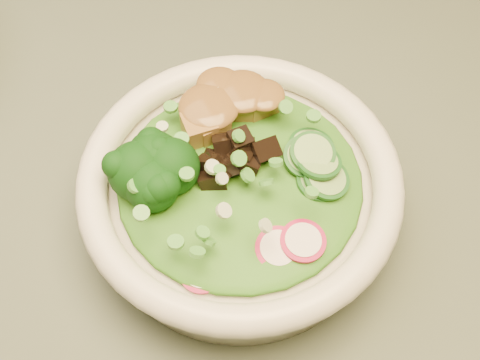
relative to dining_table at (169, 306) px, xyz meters
name	(u,v)px	position (x,y,z in m)	size (l,w,h in m)	color
dining_table	(169,306)	(0.00, 0.00, 0.00)	(1.20, 0.80, 0.75)	black
salad_bowl	(240,193)	(0.07, 0.00, 0.15)	(0.23, 0.23, 0.06)	white
lettuce_bed	(240,179)	(0.07, 0.00, 0.17)	(0.18, 0.18, 0.02)	#256214
broccoli_florets	(164,187)	(0.02, 0.01, 0.18)	(0.07, 0.06, 0.04)	black
radish_slices	(264,247)	(0.07, -0.05, 0.17)	(0.09, 0.03, 0.02)	#A00C3B
cucumber_slices	(318,158)	(0.13, 0.00, 0.18)	(0.06, 0.06, 0.03)	#90CA70
mushroom_heap	(237,158)	(0.07, 0.02, 0.18)	(0.06, 0.06, 0.03)	black
tofu_cubes	(225,112)	(0.08, 0.06, 0.18)	(0.08, 0.05, 0.03)	brown
peanut_sauce	(225,102)	(0.08, 0.06, 0.19)	(0.06, 0.05, 0.01)	brown
scallion_garnish	(240,164)	(0.07, 0.00, 0.19)	(0.17, 0.17, 0.02)	#4C9F38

